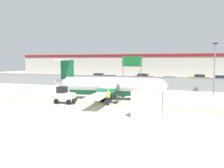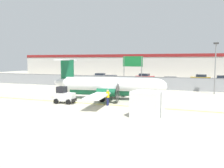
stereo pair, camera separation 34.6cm
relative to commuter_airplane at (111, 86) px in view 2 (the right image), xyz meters
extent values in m
plane|color=#B2AD99|center=(1.00, -5.70, -1.60)|extent=(140.00, 140.00, 0.00)
cube|color=yellow|center=(1.00, -3.70, -1.60)|extent=(84.00, 0.20, 0.01)
cube|color=gray|center=(1.00, 12.30, -0.60)|extent=(98.00, 0.04, 2.00)
cylinder|color=slate|center=(1.00, 12.30, 0.45)|extent=(98.00, 0.10, 0.10)
cube|color=#38383A|center=(1.00, 23.80, -1.54)|extent=(98.00, 17.00, 0.12)
cube|color=beige|center=(1.00, 42.30, 1.65)|extent=(91.00, 8.00, 6.50)
cube|color=maroon|center=(1.00, 38.30, 4.50)|extent=(91.00, 0.20, 0.80)
cylinder|color=white|center=(-0.25, -0.04, 0.15)|extent=(11.05, 3.48, 1.90)
ellipsoid|color=white|center=(5.41, 0.80, 0.15)|extent=(2.75, 2.15, 1.80)
ellipsoid|color=white|center=(-5.91, -0.88, 0.35)|extent=(3.19, 1.48, 1.05)
cylinder|color=#145938|center=(-0.25, -0.04, -0.38)|extent=(9.88, 2.90, 1.48)
cube|color=white|center=(-0.15, -0.02, -0.42)|extent=(3.93, 16.06, 0.18)
cylinder|color=#145938|center=(-0.33, 2.58, -0.42)|extent=(2.31, 1.21, 0.90)
cone|color=black|center=(0.80, 2.75, -0.42)|extent=(0.51, 0.50, 0.44)
cylinder|color=#262626|center=(0.95, 2.77, -0.42)|extent=(0.35, 2.08, 2.10)
cylinder|color=#145938|center=(0.43, -2.56, -0.42)|extent=(2.31, 1.21, 0.90)
cone|color=black|center=(1.57, -2.40, -0.42)|extent=(0.51, 0.50, 0.44)
cylinder|color=#262626|center=(1.71, -2.37, -0.42)|extent=(0.35, 2.08, 2.10)
cube|color=#145938|center=(-5.63, -0.84, 1.70)|extent=(1.71, 0.43, 3.10)
cube|color=white|center=(-5.77, -0.86, 3.25)|extent=(1.79, 4.91, 0.14)
cylinder|color=#59595B|center=(3.55, 0.53, -0.82)|extent=(0.16, 0.16, 0.97)
cylinder|color=black|center=(3.55, 0.53, -1.30)|extent=(0.63, 0.31, 0.60)
cylinder|color=#59595B|center=(-0.87, 2.11, -0.78)|extent=(0.16, 0.16, 0.90)
cylinder|color=black|center=(-0.87, 2.11, -1.22)|extent=(0.78, 0.33, 0.76)
cylinder|color=#59595B|center=(-0.22, -2.27, -0.78)|extent=(0.16, 0.16, 0.90)
cylinder|color=black|center=(-0.22, -2.27, -1.22)|extent=(0.78, 0.33, 0.76)
cube|color=silver|center=(-3.79, -4.54, -0.87)|extent=(2.27, 1.24, 0.90)
cube|color=black|center=(-4.14, -4.56, -0.07)|extent=(0.96, 1.06, 0.70)
cube|color=black|center=(-2.64, -4.46, -1.17)|extent=(0.23, 1.11, 0.30)
cylinder|color=black|center=(-3.08, -3.89, -1.32)|extent=(0.57, 0.22, 0.56)
cylinder|color=black|center=(-3.00, -5.08, -1.32)|extent=(0.57, 0.22, 0.56)
cylinder|color=black|center=(-4.58, -3.99, -1.32)|extent=(0.57, 0.22, 0.56)
cylinder|color=black|center=(-4.50, -5.18, -1.32)|extent=(0.57, 0.22, 0.56)
cylinder|color=#191E4C|center=(1.16, -4.09, -1.18)|extent=(0.18, 0.18, 0.85)
cylinder|color=#191E4C|center=(1.19, -3.89, -1.18)|extent=(0.18, 0.18, 0.85)
cylinder|color=yellow|center=(1.18, -3.99, -0.45)|extent=(0.38, 0.38, 0.60)
cylinder|color=yellow|center=(1.15, -4.21, -0.42)|extent=(0.11, 0.11, 0.55)
cylinder|color=yellow|center=(1.20, -3.78, -0.42)|extent=(0.11, 0.11, 0.55)
sphere|color=tan|center=(1.18, -3.99, -0.01)|extent=(0.22, 0.22, 0.22)
cube|color=silver|center=(6.33, -7.85, -0.50)|extent=(2.67, 2.33, 2.20)
cube|color=#333338|center=(6.33, -7.85, -0.50)|extent=(2.43, 0.44, 2.20)
cube|color=orange|center=(-0.18, 2.63, -1.58)|extent=(0.36, 0.36, 0.04)
cone|color=orange|center=(-0.18, 2.63, -1.26)|extent=(0.28, 0.28, 0.60)
cylinder|color=white|center=(-0.18, 2.63, -1.18)|extent=(0.17, 0.17, 0.08)
cube|color=orange|center=(6.64, -4.37, -1.58)|extent=(0.36, 0.36, 0.04)
cone|color=orange|center=(6.64, -4.37, -1.26)|extent=(0.28, 0.28, 0.60)
cylinder|color=white|center=(6.64, -4.37, -1.18)|extent=(0.17, 0.17, 0.08)
cube|color=orange|center=(-0.60, -1.38, -1.58)|extent=(0.36, 0.36, 0.04)
cone|color=orange|center=(-0.60, -1.38, -1.26)|extent=(0.28, 0.28, 0.60)
cylinder|color=white|center=(-0.60, -1.38, -1.18)|extent=(0.17, 0.17, 0.08)
cube|color=slate|center=(-13.45, 26.80, -0.86)|extent=(4.34, 2.08, 0.80)
cube|color=#262D38|center=(-13.30, 26.81, -0.18)|extent=(2.34, 1.76, 0.56)
cylinder|color=black|center=(-14.76, 25.77, -1.18)|extent=(0.62, 0.26, 0.60)
cylinder|color=black|center=(-14.93, 27.56, -1.18)|extent=(0.62, 0.26, 0.60)
cylinder|color=black|center=(-11.98, 26.03, -1.18)|extent=(0.62, 0.26, 0.60)
cylinder|color=black|center=(-12.14, 27.82, -1.18)|extent=(0.62, 0.26, 0.60)
cube|color=silver|center=(-7.83, 20.53, -0.86)|extent=(4.32, 2.01, 0.80)
cube|color=#262D38|center=(-7.98, 20.51, -0.18)|extent=(2.31, 1.72, 0.56)
cylinder|color=black|center=(-6.51, 21.53, -1.18)|extent=(0.61, 0.24, 0.60)
cylinder|color=black|center=(-6.37, 19.73, -1.18)|extent=(0.61, 0.24, 0.60)
cylinder|color=black|center=(-9.30, 21.32, -1.18)|extent=(0.61, 0.24, 0.60)
cylinder|color=black|center=(-9.16, 19.52, -1.18)|extent=(0.61, 0.24, 0.60)
cube|color=red|center=(-2.73, 28.76, -0.86)|extent=(4.39, 2.24, 0.80)
cube|color=#262D38|center=(-2.88, 28.78, -0.18)|extent=(2.39, 1.84, 0.56)
cylinder|color=black|center=(-1.22, 29.47, -1.18)|extent=(0.62, 0.28, 0.60)
cylinder|color=black|center=(-1.46, 27.68, -1.18)|extent=(0.62, 0.28, 0.60)
cylinder|color=black|center=(-4.00, 29.84, -1.18)|extent=(0.62, 0.28, 0.60)
cylinder|color=black|center=(-4.23, 28.05, -1.18)|extent=(0.62, 0.28, 0.60)
cube|color=silver|center=(4.48, 19.93, -0.86)|extent=(4.29, 1.93, 0.80)
cube|color=#262D38|center=(4.33, 19.92, -0.18)|extent=(2.28, 1.68, 0.56)
cylinder|color=black|center=(5.83, 20.91, -1.18)|extent=(0.61, 0.23, 0.60)
cylinder|color=black|center=(5.92, 19.11, -1.18)|extent=(0.61, 0.23, 0.60)
cylinder|color=black|center=(3.03, 20.75, -1.18)|extent=(0.61, 0.23, 0.60)
cylinder|color=black|center=(3.13, 18.96, -1.18)|extent=(0.61, 0.23, 0.60)
cube|color=#B28C19|center=(9.52, 29.91, -0.86)|extent=(4.20, 1.71, 0.80)
cube|color=#262D38|center=(9.67, 29.91, -0.18)|extent=(2.20, 1.57, 0.56)
cylinder|color=black|center=(8.13, 29.01, -1.18)|extent=(0.60, 0.20, 0.60)
cylinder|color=black|center=(8.12, 30.81, -1.18)|extent=(0.60, 0.20, 0.60)
cylinder|color=black|center=(10.93, 29.02, -1.18)|extent=(0.60, 0.20, 0.60)
cylinder|color=black|center=(10.92, 30.82, -1.18)|extent=(0.60, 0.20, 0.60)
cube|color=gray|center=(14.01, 27.57, -0.86)|extent=(4.22, 1.74, 0.80)
cube|color=#262D38|center=(13.86, 27.57, -0.18)|extent=(2.21, 1.58, 0.56)
cylinder|color=black|center=(12.60, 28.45, -1.18)|extent=(0.60, 0.21, 0.60)
cylinder|color=black|center=(12.62, 26.66, -1.18)|extent=(0.60, 0.21, 0.60)
cylinder|color=slate|center=(11.96, 9.69, 1.90)|extent=(0.16, 0.16, 7.00)
cube|color=#333333|center=(11.96, 9.69, 5.55)|extent=(0.70, 0.30, 0.24)
cylinder|color=slate|center=(-2.97, 13.97, 1.15)|extent=(0.14, 0.14, 5.50)
cylinder|color=slate|center=(0.23, 13.97, 1.15)|extent=(0.14, 0.14, 5.50)
cube|color=#14662D|center=(-1.37, 13.97, 3.00)|extent=(3.60, 0.10, 1.80)
camera|label=1|loc=(10.72, -28.42, 3.18)|focal=40.00mm
camera|label=2|loc=(11.04, -28.30, 3.18)|focal=40.00mm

